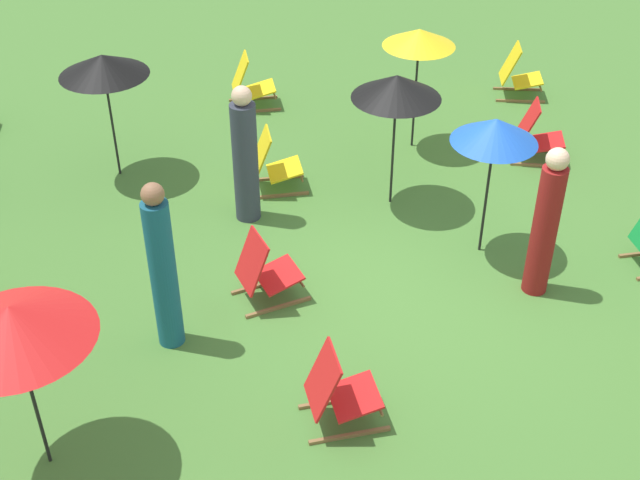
{
  "coord_description": "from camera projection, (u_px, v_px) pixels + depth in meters",
  "views": [
    {
      "loc": [
        -7.48,
        2.25,
        5.86
      ],
      "look_at": [
        0.0,
        1.2,
        0.5
      ],
      "focal_mm": 47.36,
      "sensor_mm": 36.0,
      "label": 1
    }
  ],
  "objects": [
    {
      "name": "person_0",
      "position": [
        245.0,
        157.0,
        10.05
      ],
      "size": [
        0.4,
        0.4,
        1.77
      ],
      "rotation": [
        0.0,
        0.0,
        5.1
      ],
      "color": "#333847",
      "rests_on": "ground"
    },
    {
      "name": "deckchair_4",
      "position": [
        338.0,
        392.0,
        7.56
      ],
      "size": [
        0.54,
        0.8,
        0.83
      ],
      "rotation": [
        0.0,
        0.0,
        0.09
      ],
      "color": "olive",
      "rests_on": "ground"
    },
    {
      "name": "umbrella_1",
      "position": [
        495.0,
        131.0,
        9.05
      ],
      "size": [
        0.95,
        0.95,
        1.72
      ],
      "color": "black",
      "rests_on": "ground"
    },
    {
      "name": "umbrella_4",
      "position": [
        12.0,
        322.0,
        6.47
      ],
      "size": [
        1.28,
        1.28,
        1.75
      ],
      "color": "black",
      "rests_on": "ground"
    },
    {
      "name": "deckchair_6",
      "position": [
        273.0,
        164.0,
        10.87
      ],
      "size": [
        0.51,
        0.78,
        0.83
      ],
      "rotation": [
        0.0,
        0.0,
        0.04
      ],
      "color": "olive",
      "rests_on": "ground"
    },
    {
      "name": "person_2",
      "position": [
        163.0,
        269.0,
        8.14
      ],
      "size": [
        0.37,
        0.37,
        1.88
      ],
      "rotation": [
        0.0,
        0.0,
        2.25
      ],
      "color": "#195972",
      "rests_on": "ground"
    },
    {
      "name": "deckchair_8",
      "position": [
        250.0,
        84.0,
        12.83
      ],
      "size": [
        0.51,
        0.78,
        0.83
      ],
      "rotation": [
        0.0,
        0.0,
        0.04
      ],
      "color": "olive",
      "rests_on": "ground"
    },
    {
      "name": "deckchair_5",
      "position": [
        265.0,
        271.0,
        9.01
      ],
      "size": [
        0.68,
        0.87,
        0.83
      ],
      "rotation": [
        0.0,
        0.0,
        0.3
      ],
      "color": "olive",
      "rests_on": "ground"
    },
    {
      "name": "deckchair_10",
      "position": [
        518.0,
        74.0,
        13.13
      ],
      "size": [
        0.62,
        0.84,
        0.83
      ],
      "rotation": [
        0.0,
        0.0,
        -0.21
      ],
      "color": "olive",
      "rests_on": "ground"
    },
    {
      "name": "umbrella_2",
      "position": [
        103.0,
        65.0,
        10.49
      ],
      "size": [
        1.13,
        1.13,
        1.7
      ],
      "color": "black",
      "rests_on": "ground"
    },
    {
      "name": "person_3",
      "position": [
        545.0,
        224.0,
        8.86
      ],
      "size": [
        0.32,
        0.32,
        1.77
      ],
      "rotation": [
        0.0,
        0.0,
        1.36
      ],
      "color": "maroon",
      "rests_on": "ground"
    },
    {
      "name": "deckchair_13",
      "position": [
        537.0,
        135.0,
        11.51
      ],
      "size": [
        0.65,
        0.85,
        0.83
      ],
      "rotation": [
        0.0,
        0.0,
        -0.25
      ],
      "color": "olive",
      "rests_on": "ground"
    },
    {
      "name": "umbrella_0",
      "position": [
        397.0,
        87.0,
        9.9
      ],
      "size": [
        1.08,
        1.08,
        1.75
      ],
      "color": "black",
      "rests_on": "ground"
    },
    {
      "name": "ground_plane",
      "position": [
        423.0,
        267.0,
        9.68
      ],
      "size": [
        40.0,
        40.0,
        0.0
      ],
      "primitive_type": "plane",
      "color": "#477A33"
    },
    {
      "name": "umbrella_3",
      "position": [
        419.0,
        38.0,
        11.1
      ],
      "size": [
        0.98,
        0.98,
        1.73
      ],
      "color": "black",
      "rests_on": "ground"
    }
  ]
}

